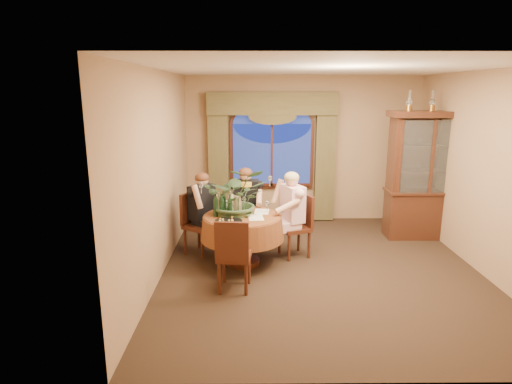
{
  "coord_description": "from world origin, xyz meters",
  "views": [
    {
      "loc": [
        -0.98,
        -5.77,
        2.52
      ],
      "look_at": [
        -0.93,
        0.19,
        1.1
      ],
      "focal_mm": 30.0,
      "sensor_mm": 36.0,
      "label": 1
    }
  ],
  "objects_px": {
    "oil_lamp_center": "(433,100)",
    "person_back": "(202,213)",
    "oil_lamp_right": "(455,100)",
    "centerpiece_plant": "(237,174)",
    "wine_bottle_1": "(224,202)",
    "wine_bottle_3": "(231,203)",
    "wine_bottle_0": "(230,206)",
    "wine_bottle_2": "(216,205)",
    "oil_lamp_left": "(410,100)",
    "wine_bottle_4": "(222,205)",
    "person_pink": "(292,214)",
    "stoneware_vase": "(237,204)",
    "chair_front_left": "(234,254)",
    "chair_back": "(200,224)",
    "person_scarf": "(246,207)",
    "chair_right": "(294,226)",
    "wine_bottle_5": "(219,203)",
    "olive_bowl": "(246,215)",
    "dining_table": "(242,240)",
    "chair_back_right": "(245,216)",
    "china_cabinet": "(425,176)"
  },
  "relations": [
    {
      "from": "oil_lamp_left",
      "to": "oil_lamp_center",
      "type": "height_order",
      "value": "same"
    },
    {
      "from": "wine_bottle_1",
      "to": "chair_right",
      "type": "bearing_deg",
      "value": 7.7
    },
    {
      "from": "chair_right",
      "to": "china_cabinet",
      "type": "bearing_deg",
      "value": -90.31
    },
    {
      "from": "wine_bottle_2",
      "to": "centerpiece_plant",
      "type": "bearing_deg",
      "value": 26.51
    },
    {
      "from": "oil_lamp_left",
      "to": "chair_back_right",
      "type": "height_order",
      "value": "oil_lamp_left"
    },
    {
      "from": "wine_bottle_0",
      "to": "wine_bottle_1",
      "type": "distance_m",
      "value": 0.26
    },
    {
      "from": "chair_back",
      "to": "person_pink",
      "type": "xyz_separation_m",
      "value": [
        1.43,
        -0.1,
        0.19
      ]
    },
    {
      "from": "stoneware_vase",
      "to": "dining_table",
      "type": "bearing_deg",
      "value": -59.59
    },
    {
      "from": "stoneware_vase",
      "to": "olive_bowl",
      "type": "height_order",
      "value": "stoneware_vase"
    },
    {
      "from": "chair_back_right",
      "to": "person_pink",
      "type": "bearing_deg",
      "value": 144.76
    },
    {
      "from": "dining_table",
      "to": "wine_bottle_4",
      "type": "xyz_separation_m",
      "value": [
        -0.29,
        -0.04,
        0.54
      ]
    },
    {
      "from": "oil_lamp_center",
      "to": "wine_bottle_3",
      "type": "relative_size",
      "value": 1.03
    },
    {
      "from": "person_scarf",
      "to": "wine_bottle_3",
      "type": "distance_m",
      "value": 0.79
    },
    {
      "from": "chair_back",
      "to": "person_scarf",
      "type": "bearing_deg",
      "value": 150.4
    },
    {
      "from": "dining_table",
      "to": "person_pink",
      "type": "xyz_separation_m",
      "value": [
        0.76,
        0.32,
        0.29
      ]
    },
    {
      "from": "chair_right",
      "to": "oil_lamp_center",
      "type": "bearing_deg",
      "value": -90.31
    },
    {
      "from": "oil_lamp_left",
      "to": "person_pink",
      "type": "relative_size",
      "value": 0.25
    },
    {
      "from": "person_pink",
      "to": "wine_bottle_4",
      "type": "bearing_deg",
      "value": 86.03
    },
    {
      "from": "wine_bottle_0",
      "to": "oil_lamp_left",
      "type": "bearing_deg",
      "value": 23.61
    },
    {
      "from": "stoneware_vase",
      "to": "wine_bottle_2",
      "type": "relative_size",
      "value": 0.81
    },
    {
      "from": "oil_lamp_center",
      "to": "person_back",
      "type": "relative_size",
      "value": 0.26
    },
    {
      "from": "centerpiece_plant",
      "to": "wine_bottle_0",
      "type": "xyz_separation_m",
      "value": [
        -0.09,
        -0.19,
        -0.43
      ]
    },
    {
      "from": "china_cabinet",
      "to": "wine_bottle_1",
      "type": "distance_m",
      "value": 3.55
    },
    {
      "from": "oil_lamp_left",
      "to": "wine_bottle_4",
      "type": "relative_size",
      "value": 1.03
    },
    {
      "from": "chair_front_left",
      "to": "centerpiece_plant",
      "type": "relative_size",
      "value": 0.94
    },
    {
      "from": "person_scarf",
      "to": "wine_bottle_2",
      "type": "xyz_separation_m",
      "value": [
        -0.42,
        -0.84,
        0.26
      ]
    },
    {
      "from": "wine_bottle_1",
      "to": "wine_bottle_4",
      "type": "height_order",
      "value": "same"
    },
    {
      "from": "oil_lamp_left",
      "to": "person_pink",
      "type": "height_order",
      "value": "oil_lamp_left"
    },
    {
      "from": "chair_front_left",
      "to": "wine_bottle_0",
      "type": "relative_size",
      "value": 2.91
    },
    {
      "from": "person_pink",
      "to": "person_back",
      "type": "bearing_deg",
      "value": 59.16
    },
    {
      "from": "stoneware_vase",
      "to": "wine_bottle_4",
      "type": "distance_m",
      "value": 0.28
    },
    {
      "from": "stoneware_vase",
      "to": "wine_bottle_4",
      "type": "relative_size",
      "value": 0.81
    },
    {
      "from": "wine_bottle_5",
      "to": "stoneware_vase",
      "type": "bearing_deg",
      "value": 10.57
    },
    {
      "from": "chair_back",
      "to": "stoneware_vase",
      "type": "height_order",
      "value": "stoneware_vase"
    },
    {
      "from": "wine_bottle_0",
      "to": "wine_bottle_2",
      "type": "distance_m",
      "value": 0.21
    },
    {
      "from": "oil_lamp_right",
      "to": "centerpiece_plant",
      "type": "relative_size",
      "value": 0.33
    },
    {
      "from": "wine_bottle_0",
      "to": "wine_bottle_2",
      "type": "relative_size",
      "value": 1.0
    },
    {
      "from": "wine_bottle_2",
      "to": "wine_bottle_3",
      "type": "distance_m",
      "value": 0.25
    },
    {
      "from": "chair_front_left",
      "to": "centerpiece_plant",
      "type": "height_order",
      "value": "centerpiece_plant"
    },
    {
      "from": "oil_lamp_center",
      "to": "wine_bottle_2",
      "type": "relative_size",
      "value": 1.03
    },
    {
      "from": "wine_bottle_1",
      "to": "oil_lamp_center",
      "type": "bearing_deg",
      "value": 16.92
    },
    {
      "from": "chair_back",
      "to": "wine_bottle_5",
      "type": "relative_size",
      "value": 2.91
    },
    {
      "from": "wine_bottle_5",
      "to": "person_scarf",
      "type": "bearing_deg",
      "value": 62.35
    },
    {
      "from": "person_scarf",
      "to": "wine_bottle_5",
      "type": "distance_m",
      "value": 0.86
    },
    {
      "from": "chair_front_left",
      "to": "oil_lamp_center",
      "type": "bearing_deg",
      "value": 38.17
    },
    {
      "from": "oil_lamp_left",
      "to": "person_scarf",
      "type": "xyz_separation_m",
      "value": [
        -2.7,
        -0.39,
        -1.7
      ]
    },
    {
      "from": "wine_bottle_0",
      "to": "wine_bottle_3",
      "type": "height_order",
      "value": "same"
    },
    {
      "from": "wine_bottle_1",
      "to": "wine_bottle_3",
      "type": "relative_size",
      "value": 1.0
    },
    {
      "from": "olive_bowl",
      "to": "wine_bottle_4",
      "type": "height_order",
      "value": "wine_bottle_4"
    },
    {
      "from": "chair_back_right",
      "to": "person_back",
      "type": "distance_m",
      "value": 0.78
    }
  ]
}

